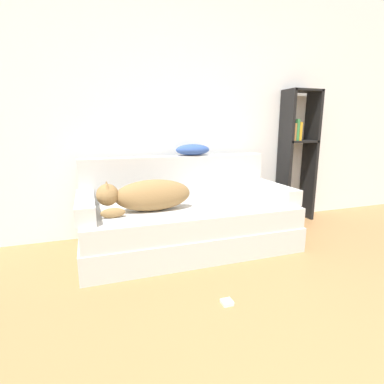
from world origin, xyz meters
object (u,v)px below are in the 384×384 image
couch (189,227)px  bookshelf (298,149)px  dog (147,195)px  throw_pillow (193,150)px  laptop (220,204)px  power_adapter (227,302)px

couch → bookshelf: bearing=16.1°
dog → bookshelf: 2.04m
couch → throw_pillow: (0.18, 0.40, 0.70)m
throw_pillow → bookshelf: bookshelf is taller
couch → laptop: laptop is taller
couch → power_adapter: size_ratio=27.56×
couch → dog: dog is taller
bookshelf → laptop: bearing=-157.0°
couch → dog: 0.54m
couch → throw_pillow: bearing=65.6°
dog → bookshelf: size_ratio=0.52×
bookshelf → power_adapter: bookshelf is taller
power_adapter → dog: bearing=110.2°
laptop → bookshelf: bearing=15.8°
couch → power_adapter: (-0.06, -0.98, -0.19)m
laptop → dog: bearing=170.2°
laptop → power_adapter: 1.04m
throw_pillow → power_adapter: 1.66m
laptop → power_adapter: bearing=-118.0°
laptop → power_adapter: (-0.34, -0.89, -0.42)m
bookshelf → power_adapter: size_ratio=21.85×
couch → laptop: (0.28, -0.09, 0.22)m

